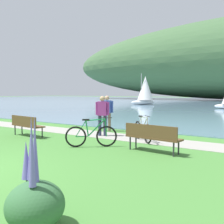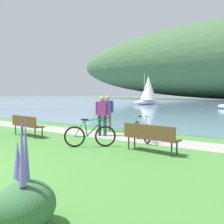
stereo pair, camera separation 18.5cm
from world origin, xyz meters
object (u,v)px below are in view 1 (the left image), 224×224
person_on_the_grass (102,113)px  sailboat_mid_bay (145,90)px  bicycle_beside_path (143,131)px  bicycle_leaning_near_bench (91,135)px  person_at_shoreline (107,111)px  park_bench_near_camera (152,136)px  park_bench_further_along (26,124)px

person_on_the_grass → sailboat_mid_bay: bearing=112.3°
bicycle_beside_path → bicycle_leaning_near_bench: bearing=-117.0°
person_at_shoreline → park_bench_near_camera: bearing=-38.2°
park_bench_near_camera → park_bench_further_along: size_ratio=1.00×
person_on_the_grass → person_at_shoreline: bearing=116.3°
person_at_shoreline → sailboat_mid_bay: size_ratio=0.37×
bicycle_leaning_near_bench → person_at_shoreline: (-1.60, 3.29, 0.58)m
bicycle_leaning_near_bench → sailboat_mid_bay: size_ratio=0.31×
person_on_the_grass → sailboat_mid_bay: (-10.68, 26.00, 1.23)m
bicycle_leaning_near_bench → bicycle_beside_path: 2.16m
park_bench_further_along → bicycle_beside_path: 4.91m
park_bench_further_along → bicycle_leaning_near_bench: (3.61, -0.18, -0.12)m
park_bench_near_camera → bicycle_beside_path: (-1.09, 1.53, -0.12)m
park_bench_near_camera → bicycle_beside_path: size_ratio=1.37×
park_bench_near_camera → person_at_shoreline: 4.70m
bicycle_beside_path → person_on_the_grass: size_ratio=0.78×
park_bench_further_along → bicycle_beside_path: bearing=20.8°
park_bench_further_along → sailboat_mid_bay: 29.05m
park_bench_further_along → bicycle_beside_path: size_ratio=1.38×
park_bench_near_camera → bicycle_leaning_near_bench: 2.11m
bicycle_leaning_near_bench → person_on_the_grass: size_ratio=0.83×
park_bench_further_along → person_on_the_grass: person_on_the_grass is taller
person_at_shoreline → bicycle_beside_path: bearing=-27.9°
person_on_the_grass → park_bench_further_along: bearing=-144.8°
person_at_shoreline → person_on_the_grass: bearing=-63.7°
park_bench_near_camera → person_on_the_grass: size_ratio=1.08×
park_bench_further_along → person_on_the_grass: size_ratio=1.08×
person_at_shoreline → sailboat_mid_bay: (-10.06, 24.75, 1.23)m
park_bench_near_camera → sailboat_mid_bay: sailboat_mid_bay is taller
bicycle_beside_path → person_on_the_grass: person_on_the_grass is taller
bicycle_beside_path → sailboat_mid_bay: 29.07m
sailboat_mid_bay → park_bench_further_along: bearing=-73.9°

